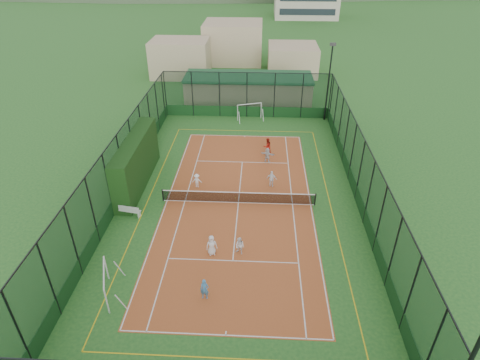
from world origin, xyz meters
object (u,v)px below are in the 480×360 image
object	(u,v)px
floodlight_ne	(328,83)
futsal_goal_far	(249,112)
child_near_right	(240,246)
child_near_left	(212,245)
child_far_back	(267,155)
child_far_right	(272,179)
clubhouse	(248,88)
futsal_goal_near	(107,284)
coach	(267,146)
white_bench	(129,210)
child_near_mid	(205,289)
child_far_left	(197,181)

from	to	relation	value
floodlight_ne	futsal_goal_far	bearing A→B (deg)	-177.35
child_near_right	futsal_goal_far	bearing A→B (deg)	121.33
child_near_left	child_far_back	xyz separation A→B (m)	(3.61, 12.40, -0.03)
child_near_left	child_far_right	xyz separation A→B (m)	(3.92, 8.29, -0.01)
clubhouse	futsal_goal_near	size ratio (longest dim) A/B	5.56
child_near_left	coach	xyz separation A→B (m)	(3.60, 13.90, 0.09)
white_bench	child_far_right	xyz separation A→B (m)	(10.35, 4.50, 0.23)
child_far_right	child_far_back	world-z (taller)	child_far_right
child_far_right	coach	size ratio (longest dim) A/B	0.87
child_near_mid	coach	distance (m)	17.91
child_near_mid	coach	world-z (taller)	coach
futsal_goal_near	futsal_goal_far	size ratio (longest dim) A/B	0.98
futsal_goal_far	child_near_left	size ratio (longest dim) A/B	1.95
child_far_left	child_near_right	bearing A→B (deg)	119.02
child_near_left	coach	size ratio (longest dim) A/B	0.89
futsal_goal_near	child_far_back	xyz separation A→B (m)	(9.07, 16.12, -0.19)
floodlight_ne	child_near_right	xyz separation A→B (m)	(-8.19, -22.28, -3.50)
clubhouse	child_far_right	bearing A→B (deg)	-82.57
clubhouse	child_far_back	world-z (taller)	clubhouse
child_near_mid	child_near_right	distance (m)	4.17
clubhouse	child_far_left	size ratio (longest dim) A/B	12.75
futsal_goal_near	floodlight_ne	bearing A→B (deg)	-49.92
floodlight_ne	futsal_goal_near	xyz separation A→B (m)	(-15.44, -26.14, -3.24)
child_near_left	child_far_back	bearing A→B (deg)	57.06
coach	child_far_right	bearing A→B (deg)	68.31
futsal_goal_near	futsal_goal_far	distance (m)	26.73
clubhouse	futsal_goal_far	size ratio (longest dim) A/B	5.46
floodlight_ne	child_near_right	bearing A→B (deg)	-110.19
clubhouse	child_far_right	size ratio (longest dim) A/B	10.85
floodlight_ne	futsal_goal_near	bearing A→B (deg)	-120.57
clubhouse	child_far_back	xyz separation A→B (m)	(2.23, -15.42, -0.88)
white_bench	futsal_goal_near	world-z (taller)	futsal_goal_near
futsal_goal_far	child_near_right	world-z (taller)	futsal_goal_far
coach	child_near_left	bearing A→B (deg)	50.51
child_far_right	futsal_goal_far	bearing A→B (deg)	-69.99
futsal_goal_near	coach	xyz separation A→B (m)	(9.07, 17.62, -0.07)
floodlight_ne	futsal_goal_near	distance (m)	30.53
child_near_mid	child_far_back	xyz separation A→B (m)	(3.60, 16.05, 0.02)
futsal_goal_near	child_far_left	size ratio (longest dim) A/B	2.29
floodlight_ne	child_near_left	bearing A→B (deg)	-113.99
white_bench	child_far_right	world-z (taller)	child_far_right
child_near_left	child_far_right	bearing A→B (deg)	47.97
child_near_mid	futsal_goal_near	bearing A→B (deg)	-176.79
clubhouse	child_near_mid	bearing A→B (deg)	-92.48
child_near_right	child_far_back	bearing A→B (deg)	112.62
floodlight_ne	child_far_right	distance (m)	15.74
white_bench	child_near_right	size ratio (longest dim) A/B	1.38
futsal_goal_near	clubhouse	bearing A→B (deg)	-31.59
child_near_mid	child_far_right	bearing A→B (deg)	74.29
futsal_goal_far	child_far_right	world-z (taller)	futsal_goal_far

